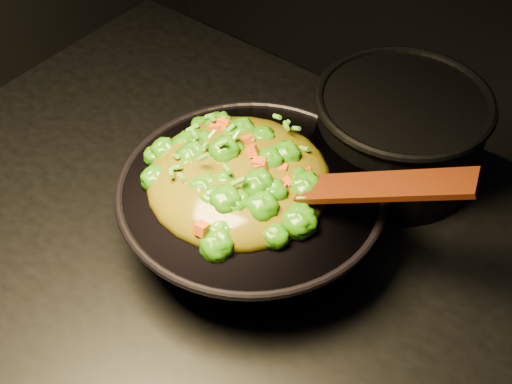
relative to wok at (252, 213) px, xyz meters
The scene contains 4 objects.
wok is the anchor object (origin of this frame).
stir_fry 0.10m from the wok, behind, with size 0.25×0.25×0.09m, color #2A7108, non-canonical shape.
spatula 0.17m from the wok, 14.98° to the left, with size 0.32×0.05×0.01m, color #3B1308.
back_pot 0.26m from the wok, 70.59° to the left, with size 0.25×0.25×0.14m, color black.
Camera 1 is at (0.39, -0.45, 1.68)m, focal length 50.00 mm.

